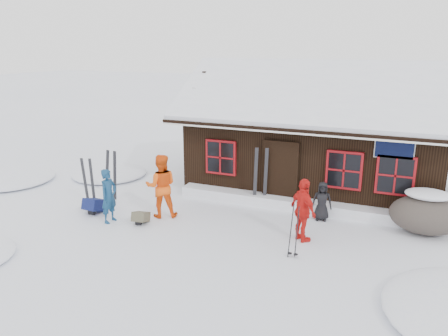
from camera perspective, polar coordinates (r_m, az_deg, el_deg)
The scene contains 15 objects.
ground at distance 12.06m, azimuth -0.13°, elevation -8.01°, with size 120.00×120.00×0.00m, color white.
mountain_hut at distance 15.74m, azimuth 12.05°, elevation 3.39°, with size 8.90×6.09×4.42m.
snow_drift at distance 13.56m, azimuth 9.48°, elevation -4.67°, with size 7.60×0.60×0.35m, color white.
snow_mounds at distance 13.24m, azimuth 9.70°, elevation -6.00°, with size 20.60×13.20×0.48m.
skier_teal at distance 12.69m, azimuth -14.81°, elevation -3.54°, with size 0.57×0.37×1.55m, color navy.
skier_orange_left at distance 12.74m, azimuth -8.21°, elevation -2.34°, with size 0.91×0.71×1.87m, color #F45611.
skier_orange_right at distance 11.26m, azimuth 10.30°, elevation -5.47°, with size 0.97×0.41×1.66m, color red.
skier_crouched at distance 12.78m, azimuth 12.68°, elevation -4.25°, with size 0.56×0.36×1.14m, color black.
boulder at distance 12.82m, azimuth 24.85°, elevation -5.42°, with size 1.85×1.39×1.09m.
ski_pair_left at distance 14.48m, azimuth -14.56°, elevation -1.02°, with size 0.53×0.15×1.70m.
ski_pair_mid at distance 14.02m, azimuth -17.23°, elevation -1.99°, with size 0.45×0.09×1.61m.
ski_pair_right at distance 13.57m, azimuth 4.79°, elevation -1.26°, with size 0.45×0.17×1.90m.
ski_poles at distance 10.45m, azimuth 9.10°, elevation -8.28°, with size 0.24×0.12×1.36m.
backpack_blue at distance 13.70m, azimuth -16.50°, elevation -4.94°, with size 0.47×0.62×0.34m, color #121A4F.
backpack_olive at distance 12.60m, azimuth -10.80°, elevation -6.55°, with size 0.37×0.50×0.27m, color brown.
Camera 1 is at (4.28, -10.16, 4.87)m, focal length 35.00 mm.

